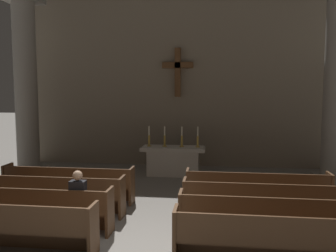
% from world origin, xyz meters
% --- Properties ---
extents(pew_left_row_1, '(3.51, 0.50, 0.95)m').
position_xyz_m(pew_left_row_1, '(-2.45, -0.04, 0.48)').
color(pew_left_row_1, brown).
rests_on(pew_left_row_1, ground).
extents(pew_left_row_2, '(3.51, 0.50, 0.95)m').
position_xyz_m(pew_left_row_2, '(-2.45, 0.95, 0.48)').
color(pew_left_row_2, brown).
rests_on(pew_left_row_2, ground).
extents(pew_left_row_3, '(3.51, 0.50, 0.95)m').
position_xyz_m(pew_left_row_3, '(-2.45, 1.95, 0.48)').
color(pew_left_row_3, brown).
rests_on(pew_left_row_3, ground).
extents(pew_left_row_4, '(3.51, 0.50, 0.95)m').
position_xyz_m(pew_left_row_4, '(-2.45, 2.94, 0.48)').
color(pew_left_row_4, brown).
rests_on(pew_left_row_4, ground).
extents(pew_right_row_1, '(3.51, 0.50, 0.95)m').
position_xyz_m(pew_right_row_1, '(2.45, -0.04, 0.48)').
color(pew_right_row_1, brown).
rests_on(pew_right_row_1, ground).
extents(pew_right_row_2, '(3.51, 0.50, 0.95)m').
position_xyz_m(pew_right_row_2, '(2.45, 0.95, 0.48)').
color(pew_right_row_2, brown).
rests_on(pew_right_row_2, ground).
extents(pew_right_row_3, '(3.51, 0.50, 0.95)m').
position_xyz_m(pew_right_row_3, '(2.45, 1.95, 0.48)').
color(pew_right_row_3, brown).
rests_on(pew_right_row_3, ground).
extents(pew_right_row_4, '(3.51, 0.50, 0.95)m').
position_xyz_m(pew_right_row_4, '(2.45, 2.94, 0.48)').
color(pew_right_row_4, brown).
rests_on(pew_right_row_4, ground).
extents(column_left_second, '(1.17, 1.17, 6.17)m').
position_xyz_m(column_left_second, '(-5.25, 5.99, 3.00)').
color(column_left_second, gray).
rests_on(column_left_second, ground).
extents(column_right_second, '(1.17, 1.17, 6.17)m').
position_xyz_m(column_right_second, '(5.25, 5.99, 3.00)').
color(column_right_second, gray).
rests_on(column_right_second, ground).
extents(altar, '(2.20, 0.90, 1.01)m').
position_xyz_m(altar, '(0.00, 6.18, 0.53)').
color(altar, '#BCB7AD').
rests_on(altar, ground).
extents(candlestick_outer_left, '(0.16, 0.16, 0.71)m').
position_xyz_m(candlestick_outer_left, '(-0.85, 6.18, 1.24)').
color(candlestick_outer_left, '#B79338').
rests_on(candlestick_outer_left, altar).
extents(candlestick_inner_left, '(0.16, 0.16, 0.71)m').
position_xyz_m(candlestick_inner_left, '(-0.30, 6.18, 1.24)').
color(candlestick_inner_left, '#B79338').
rests_on(candlestick_inner_left, altar).
extents(candlestick_inner_right, '(0.16, 0.16, 0.71)m').
position_xyz_m(candlestick_inner_right, '(0.30, 6.18, 1.24)').
color(candlestick_inner_right, '#B79338').
rests_on(candlestick_inner_right, altar).
extents(candlestick_outer_right, '(0.16, 0.16, 0.71)m').
position_xyz_m(candlestick_outer_right, '(0.85, 6.18, 1.24)').
color(candlestick_outer_right, '#B79338').
rests_on(candlestick_outer_right, altar).
extents(apse_with_cross, '(11.74, 0.47, 6.63)m').
position_xyz_m(apse_with_cross, '(0.00, 7.98, 3.32)').
color(apse_with_cross, gray).
rests_on(apse_with_cross, ground).
extents(lone_worshipper, '(0.32, 0.43, 1.32)m').
position_xyz_m(lone_worshipper, '(-1.37, 0.99, 0.69)').
color(lone_worshipper, '#26262B').
rests_on(lone_worshipper, ground).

